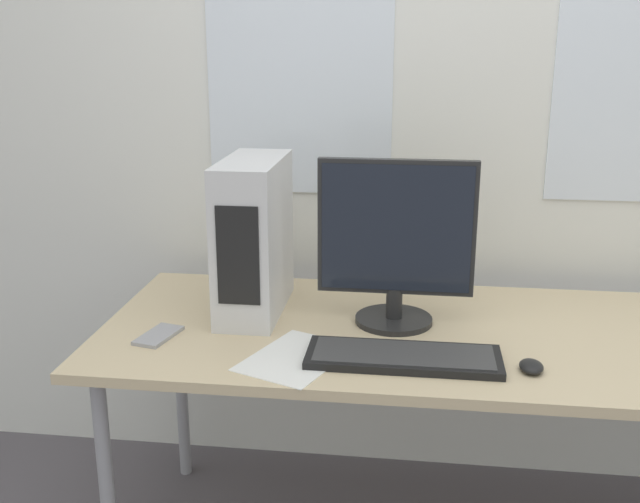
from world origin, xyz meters
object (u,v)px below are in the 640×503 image
pc_tower (254,237)px  cell_phone (159,335)px  mouse (531,366)px  keyboard (403,357)px  monitor_main (396,242)px

pc_tower → cell_phone: bearing=-132.3°
pc_tower → cell_phone: (-0.22, -0.24, -0.22)m
mouse → cell_phone: 0.98m
pc_tower → keyboard: bearing=-34.5°
mouse → cell_phone: size_ratio=0.50×
monitor_main → keyboard: bearing=-82.5°
keyboard → mouse: mouse is taller
monitor_main → keyboard: (0.03, -0.26, -0.23)m
mouse → cell_phone: bearing=175.0°
pc_tower → keyboard: 0.58m
pc_tower → mouse: 0.85m
mouse → cell_phone: (-0.97, 0.08, -0.01)m
monitor_main → cell_phone: monitor_main is taller
cell_phone → mouse: bearing=8.3°
pc_tower → cell_phone: pc_tower is taller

